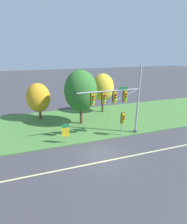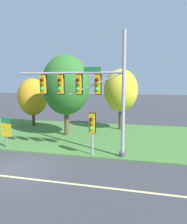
{
  "view_description": "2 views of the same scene",
  "coord_description": "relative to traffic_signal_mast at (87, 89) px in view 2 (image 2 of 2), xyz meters",
  "views": [
    {
      "loc": [
        -5.25,
        -13.56,
        9.48
      ],
      "look_at": [
        0.68,
        4.6,
        2.67
      ],
      "focal_mm": 28.0,
      "sensor_mm": 36.0,
      "label": 1
    },
    {
      "loc": [
        6.91,
        -10.52,
        4.8
      ],
      "look_at": [
        3.37,
        3.86,
        2.8
      ],
      "focal_mm": 35.0,
      "sensor_mm": 36.0,
      "label": 2
    }
  ],
  "objects": [
    {
      "name": "ground_plane",
      "position": [
        -3.17,
        -3.0,
        -4.41
      ],
      "size": [
        160.0,
        160.0,
        0.0
      ],
      "primitive_type": "plane",
      "color": "#3D3D42"
    },
    {
      "name": "traffic_signal_mast",
      "position": [
        0.0,
        0.0,
        0.0
      ],
      "size": [
        7.26,
        0.49,
        7.84
      ],
      "color": "#9EA0A5",
      "rests_on": "grass_verge"
    },
    {
      "name": "tree_behind_signpost",
      "position": [
        1.18,
        8.2,
        -0.39
      ],
      "size": [
        3.36,
        3.36,
        6.04
      ],
      "color": "#4C3823",
      "rests_on": "grass_verge"
    },
    {
      "name": "tree_nearest_road",
      "position": [
        -8.41,
        8.05,
        -1.17
      ],
      "size": [
        3.22,
        3.22,
        5.16
      ],
      "color": "#4C3823",
      "rests_on": "grass_verge"
    },
    {
      "name": "lane_stripe",
      "position": [
        -3.17,
        -4.2,
        -4.41
      ],
      "size": [
        36.0,
        0.16,
        0.01
      ],
      "primitive_type": "cube",
      "color": "beige",
      "rests_on": "ground"
    },
    {
      "name": "pedestrian_signal_near_kerb",
      "position": [
        0.38,
        -0.3,
        -2.33
      ],
      "size": [
        0.46,
        0.55,
        2.79
      ],
      "color": "#9EA0A5",
      "rests_on": "grass_verge"
    },
    {
      "name": "route_sign_post",
      "position": [
        -6.1,
        -0.05,
        -2.94
      ],
      "size": [
        0.81,
        0.08,
        2.27
      ],
      "color": "slate",
      "rests_on": "grass_verge"
    },
    {
      "name": "grass_verge",
      "position": [
        -3.17,
        5.25,
        -4.36
      ],
      "size": [
        48.0,
        11.5,
        0.1
      ],
      "primitive_type": "cube",
      "color": "#477A38",
      "rests_on": "ground"
    },
    {
      "name": "tree_left_of_mast",
      "position": [
        -3.21,
        4.62,
        0.15
      ],
      "size": [
        4.19,
        4.19,
        7.1
      ],
      "color": "brown",
      "rests_on": "grass_verge"
    }
  ]
}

